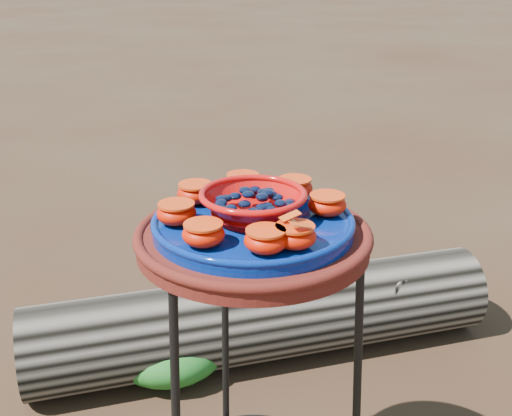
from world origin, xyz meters
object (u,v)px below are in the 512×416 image
object	(u,v)px
cobalt_plate	(253,225)
red_bowl	(253,206)
driftwood_log	(263,318)
terracotta_saucer	(253,240)
plant_stand	(253,404)

from	to	relation	value
cobalt_plate	red_bowl	xyz separation A→B (m)	(0.00, 0.00, 0.04)
red_bowl	driftwood_log	xyz separation A→B (m)	(0.24, 0.63, -0.65)
driftwood_log	terracotta_saucer	bearing A→B (deg)	-110.65
plant_stand	driftwood_log	world-z (taller)	plant_stand
plant_stand	red_bowl	xyz separation A→B (m)	(0.00, 0.00, 0.43)
terracotta_saucer	red_bowl	size ratio (longest dim) A/B	2.33
terracotta_saucer	driftwood_log	world-z (taller)	terracotta_saucer
plant_stand	driftwood_log	xyz separation A→B (m)	(0.24, 0.63, -0.21)
plant_stand	cobalt_plate	world-z (taller)	cobalt_plate
cobalt_plate	terracotta_saucer	bearing A→B (deg)	0.00
driftwood_log	red_bowl	bearing A→B (deg)	-110.65
driftwood_log	plant_stand	bearing A→B (deg)	-110.65
red_bowl	driftwood_log	size ratio (longest dim) A/B	0.13
terracotta_saucer	plant_stand	bearing A→B (deg)	0.00
plant_stand	red_bowl	size ratio (longest dim) A/B	3.87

